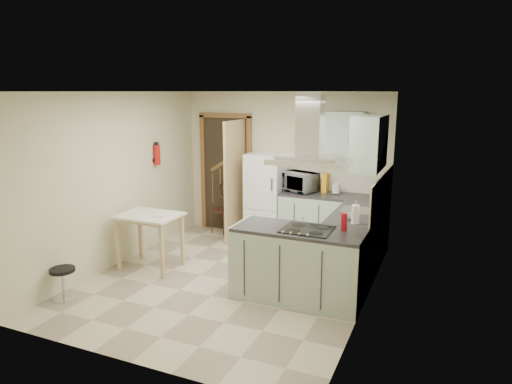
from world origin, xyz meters
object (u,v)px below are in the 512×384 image
at_px(stool, 63,284).
at_px(extractor_hood, 309,161).
at_px(fridge, 266,197).
at_px(microwave, 299,182).
at_px(drop_leaf_table, 150,241).
at_px(peninsula, 299,264).
at_px(bentwood_chair, 223,210).

bearing_deg(stool, extractor_hood, 22.62).
height_order(fridge, microwave, fridge).
bearing_deg(drop_leaf_table, peninsula, -3.93).
height_order(stool, microwave, microwave).
height_order(drop_leaf_table, stool, drop_leaf_table).
xyz_separation_m(extractor_hood, drop_leaf_table, (-2.37, 0.13, -1.32)).
bearing_deg(drop_leaf_table, bentwood_chair, 84.14).
distance_m(drop_leaf_table, microwave, 2.56).
distance_m(bentwood_chair, microwave, 1.57).
bearing_deg(microwave, fridge, -157.10).
bearing_deg(bentwood_chair, extractor_hood, -26.81).
distance_m(stool, microwave, 3.81).
xyz_separation_m(fridge, extractor_hood, (1.32, -1.98, 0.97)).
height_order(fridge, extractor_hood, extractor_hood).
height_order(peninsula, drop_leaf_table, peninsula).
height_order(drop_leaf_table, microwave, microwave).
relative_size(drop_leaf_table, stool, 2.12).
relative_size(fridge, bentwood_chair, 1.79).
height_order(fridge, stool, fridge).
bearing_deg(fridge, microwave, 2.71).
bearing_deg(extractor_hood, fridge, 123.79).
relative_size(bentwood_chair, microwave, 1.48).
xyz_separation_m(drop_leaf_table, stool, (-0.37, -1.27, -0.20)).
distance_m(peninsula, stool, 2.89).
height_order(bentwood_chair, stool, bentwood_chair).
bearing_deg(peninsula, drop_leaf_table, 176.80).
bearing_deg(stool, fridge, 65.62).
distance_m(peninsula, bentwood_chair, 2.94).
relative_size(peninsula, stool, 3.84).
distance_m(peninsula, drop_leaf_table, 2.27).
relative_size(bentwood_chair, stool, 2.08).
relative_size(peninsula, microwave, 2.73).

